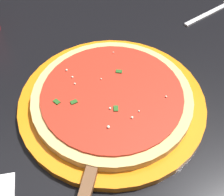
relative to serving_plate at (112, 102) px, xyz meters
The scene contains 5 objects.
restaurant_table 0.13m from the serving_plate, 54.75° to the right, with size 1.13×0.94×0.74m.
serving_plate is the anchor object (origin of this frame).
pizza 0.02m from the serving_plate, 103.98° to the left, with size 0.30×0.30×0.02m.
pizza_server 0.17m from the serving_plate, 154.94° to the left, with size 0.22×0.13×0.01m.
fork 0.41m from the serving_plate, 53.63° to the right, with size 0.09×0.18×0.00m.
Camera 1 is at (-0.38, 0.12, 1.18)m, focal length 48.84 mm.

